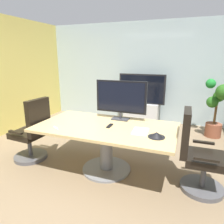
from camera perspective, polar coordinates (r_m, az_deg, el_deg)
ground_plane at (r=3.36m, az=-4.58°, el=-16.02°), size 6.91×6.91×0.00m
wall_back_glass_partition at (r=5.69m, az=8.16°, el=10.84°), size 5.36×0.10×2.62m
conference_table at (r=3.13m, az=-1.64°, el=-7.00°), size 2.07×1.13×0.74m
office_chair_left at (r=3.73m, az=-21.35°, el=-5.95°), size 0.61×0.59×1.09m
office_chair_right at (r=2.96m, az=22.76°, el=-11.73°), size 0.60×0.57×1.09m
tv_monitor at (r=3.29m, az=2.51°, el=3.96°), size 0.84×0.18×0.64m
wall_display_unit at (r=5.46m, az=8.17°, el=1.38°), size 1.20×0.36×1.31m
potted_plant at (r=4.91m, az=27.38°, el=1.71°), size 0.49×0.67×1.27m
conference_phone at (r=2.69m, az=12.35°, el=-6.29°), size 0.22×0.22×0.07m
remote_control at (r=3.03m, az=-0.66°, el=-3.89°), size 0.05×0.17×0.02m
whiteboard_marker at (r=3.05m, az=-15.50°, el=-4.34°), size 0.12×0.08×0.02m
paper_notepad at (r=2.86m, az=7.95°, el=-5.34°), size 0.23×0.31×0.01m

